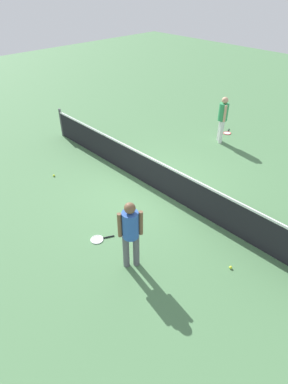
{
  "coord_description": "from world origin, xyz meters",
  "views": [
    {
      "loc": [
        5.6,
        -5.69,
        5.43
      ],
      "look_at": [
        0.92,
        -1.25,
        0.9
      ],
      "focal_mm": 30.18,
      "sensor_mm": 36.0,
      "label": 1
    }
  ],
  "objects_px": {
    "tennis_racket_far_player": "(227,133)",
    "tennis_ball_baseline": "(54,175)",
    "player_near_side": "(130,230)",
    "tennis_racket_near_player": "(98,239)",
    "tennis_ball_by_net": "(231,267)",
    "player_far_side": "(223,116)"
  },
  "relations": [
    {
      "from": "player_near_side",
      "to": "player_far_side",
      "type": "height_order",
      "value": "same"
    },
    {
      "from": "tennis_racket_near_player",
      "to": "tennis_ball_by_net",
      "type": "xyz_separation_m",
      "value": [
        2.73,
        1.56,
        0.02
      ]
    },
    {
      "from": "tennis_racket_far_player",
      "to": "tennis_ball_baseline",
      "type": "distance_m",
      "value": 6.93
    },
    {
      "from": "tennis_racket_near_player",
      "to": "tennis_ball_baseline",
      "type": "height_order",
      "value": "tennis_ball_baseline"
    },
    {
      "from": "tennis_ball_baseline",
      "to": "tennis_racket_far_player",
      "type": "bearing_deg",
      "value": 74.21
    },
    {
      "from": "tennis_racket_near_player",
      "to": "tennis_ball_baseline",
      "type": "bearing_deg",
      "value": 167.61
    },
    {
      "from": "player_near_side",
      "to": "tennis_ball_baseline",
      "type": "bearing_deg",
      "value": 171.53
    },
    {
      "from": "tennis_racket_far_player",
      "to": "tennis_ball_by_net",
      "type": "relative_size",
      "value": 9.14
    },
    {
      "from": "tennis_racket_near_player",
      "to": "tennis_ball_baseline",
      "type": "distance_m",
      "value": 3.35
    },
    {
      "from": "player_far_side",
      "to": "tennis_ball_baseline",
      "type": "xyz_separation_m",
      "value": [
        -2.11,
        -5.82,
        -0.98
      ]
    },
    {
      "from": "player_near_side",
      "to": "tennis_ball_baseline",
      "type": "height_order",
      "value": "player_near_side"
    },
    {
      "from": "tennis_ball_by_net",
      "to": "tennis_ball_baseline",
      "type": "relative_size",
      "value": 1.0
    },
    {
      "from": "tennis_ball_by_net",
      "to": "tennis_racket_far_player",
      "type": "bearing_deg",
      "value": 125.19
    },
    {
      "from": "tennis_racket_near_player",
      "to": "tennis_ball_by_net",
      "type": "bearing_deg",
      "value": 29.75
    },
    {
      "from": "player_far_side",
      "to": "player_near_side",
      "type": "bearing_deg",
      "value": -70.36
    },
    {
      "from": "player_near_side",
      "to": "player_far_side",
      "type": "distance_m",
      "value": 6.88
    },
    {
      "from": "player_far_side",
      "to": "tennis_racket_near_player",
      "type": "height_order",
      "value": "player_far_side"
    },
    {
      "from": "player_far_side",
      "to": "tennis_ball_baseline",
      "type": "relative_size",
      "value": 25.76
    },
    {
      "from": "player_near_side",
      "to": "tennis_ball_by_net",
      "type": "distance_m",
      "value": 2.39
    },
    {
      "from": "tennis_racket_near_player",
      "to": "tennis_racket_far_player",
      "type": "xyz_separation_m",
      "value": [
        -1.38,
        7.39,
        0.0
      ]
    },
    {
      "from": "tennis_ball_by_net",
      "to": "player_near_side",
      "type": "bearing_deg",
      "value": -136.46
    },
    {
      "from": "tennis_racket_near_player",
      "to": "tennis_ball_by_net",
      "type": "relative_size",
      "value": 9.08
    }
  ]
}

